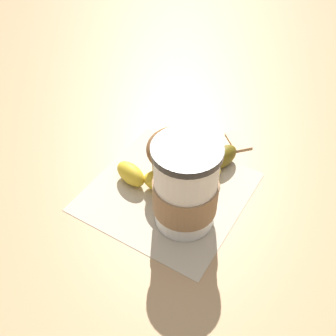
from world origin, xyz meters
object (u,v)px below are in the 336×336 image
object	(u,v)px
banana	(181,172)
sugar_packet	(239,140)
coffee_cup	(185,188)
muffin	(175,156)

from	to	relation	value
banana	sugar_packet	bearing A→B (deg)	-111.04
coffee_cup	banana	world-z (taller)	coffee_cup
coffee_cup	muffin	size ratio (longest dim) A/B	1.50
coffee_cup	muffin	world-z (taller)	coffee_cup
coffee_cup	banana	xyz separation A→B (m)	(0.04, -0.07, -0.05)
muffin	coffee_cup	bearing A→B (deg)	125.21
sugar_packet	banana	bearing A→B (deg)	68.96
coffee_cup	banana	size ratio (longest dim) A/B	0.80
coffee_cup	sugar_packet	bearing A→B (deg)	-94.11
muffin	banana	xyz separation A→B (m)	(-0.01, -0.00, -0.03)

